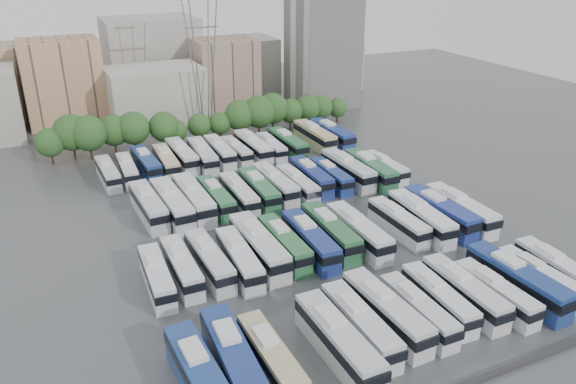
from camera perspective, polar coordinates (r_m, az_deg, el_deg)
name	(u,v)px	position (r m, az deg, el deg)	size (l,w,h in m)	color
ground	(301,231)	(77.80, 1.37, -3.97)	(220.00, 220.00, 0.00)	#424447
tree_line	(195,121)	(112.00, -9.39, 7.12)	(63.75, 8.21, 8.47)	black
city_buildings	(138,76)	(138.37, -15.03, 11.28)	(102.00, 35.00, 20.00)	#9E998E
apartment_tower	(323,50)	(137.88, 3.54, 14.16)	(14.00, 14.00, 26.00)	silver
electricity_pylon	(201,40)	(117.55, -8.82, 15.02)	(9.00, 6.91, 33.83)	slate
bus_r0_s0	(201,378)	(51.77, -8.86, -18.18)	(3.42, 12.93, 4.02)	navy
bus_r0_s1	(233,359)	(53.24, -5.63, -16.50)	(3.40, 13.19, 4.11)	navy
bus_r0_s2	(271,358)	(53.45, -1.69, -16.53)	(2.65, 11.47, 3.59)	tan
bus_r0_s4	(338,341)	(55.13, 5.09, -14.82)	(2.98, 13.10, 4.10)	silver
bus_r0_s5	(360,325)	(57.54, 7.32, -13.22)	(2.79, 12.16, 3.81)	silver
bus_r0_s6	(386,312)	(59.53, 9.93, -11.87)	(3.24, 12.83, 4.00)	silver
bus_r0_s7	(418,310)	(60.79, 13.06, -11.61)	(2.44, 11.13, 3.49)	silver
bus_r0_s8	(439,298)	(63.07, 15.05, -10.40)	(2.97, 11.27, 3.50)	silver
bus_r0_s9	(464,291)	(64.72, 17.47, -9.62)	(2.77, 12.04, 3.77)	silver
bus_r0_s10	(496,293)	(65.88, 20.35, -9.58)	(2.69, 11.08, 3.46)	silver
bus_r0_s11	(517,280)	(68.26, 22.26, -8.31)	(3.54, 13.41, 4.17)	navy
bus_r0_s12	(538,277)	(70.46, 24.09, -7.93)	(2.81, 11.08, 3.45)	silver
bus_r0_s13	(557,270)	(72.75, 25.69, -7.12)	(2.99, 11.71, 3.65)	silver
bus_r1_s0	(157,276)	(66.25, -13.19, -8.36)	(2.88, 11.33, 3.53)	silver
bus_r1_s1	(182,267)	(67.43, -10.76, -7.46)	(2.56, 11.51, 3.61)	silver
bus_r1_s2	(209,260)	(67.98, -8.00, -6.90)	(2.96, 12.03, 3.75)	silver
bus_r1_s3	(239,259)	(67.86, -4.96, -6.79)	(3.20, 12.16, 3.78)	silver
bus_r1_s4	(259,246)	(69.84, -2.99, -5.52)	(3.09, 13.71, 4.29)	silver
bus_r1_s5	(284,243)	(70.96, -0.41, -5.22)	(2.61, 11.92, 3.74)	#30713F
bus_r1_s6	(310,240)	(71.50, 2.24, -4.89)	(3.20, 12.81, 3.99)	navy
bus_r1_s7	(330,231)	(73.69, 4.33, -4.02)	(3.08, 12.76, 3.98)	#2D693D
bus_r1_s8	(358,231)	(73.95, 7.15, -4.00)	(2.83, 12.94, 4.06)	silver
bus_r1_s10	(398,222)	(77.78, 11.14, -3.00)	(2.68, 11.52, 3.60)	silver
bus_r1_s11	(421,217)	(79.13, 13.33, -2.52)	(3.49, 13.16, 4.09)	white
bus_r1_s12	(440,212)	(81.24, 15.18, -1.98)	(3.34, 13.39, 4.17)	navy
bus_r1_s13	(460,209)	(82.88, 17.11, -1.70)	(3.01, 13.18, 4.13)	silver
bus_r2_s1	(149,206)	(82.93, -13.98, -1.34)	(3.32, 12.96, 4.04)	silver
bus_r2_s2	(172,204)	(82.41, -11.71, -1.19)	(3.46, 13.75, 4.28)	silver
bus_r2_s3	(193,199)	(83.44, -9.58, -0.69)	(3.09, 13.62, 4.26)	silver
bus_r2_s4	(216,197)	(84.11, -7.31, -0.56)	(2.58, 11.72, 3.68)	#307147
bus_r2_s5	(239,194)	(84.78, -5.01, -0.22)	(2.74, 11.94, 3.74)	silver
bus_r2_s6	(259,189)	(86.04, -2.98, 0.26)	(2.96, 12.34, 3.85)	#307146
bus_r2_s7	(275,184)	(87.80, -1.35, 0.84)	(3.09, 12.71, 3.97)	silver
bus_r2_s8	(297,184)	(88.08, 0.95, 0.79)	(2.57, 11.47, 3.59)	silver
bus_r2_s9	(311,176)	(90.95, 2.36, 1.62)	(3.01, 12.23, 3.82)	navy
bus_r2_s10	(331,176)	(91.67, 4.39, 1.65)	(2.59, 11.24, 3.52)	navy
bus_r2_s11	(348,170)	(93.53, 6.11, 2.27)	(3.23, 13.44, 4.20)	silver
bus_r2_s12	(370,169)	(94.19, 8.35, 2.29)	(3.23, 13.27, 4.14)	#2D6A44
bus_r2_s13	(385,167)	(96.47, 9.83, 2.49)	(2.48, 10.91, 3.42)	silver
bus_r3_s0	(108,173)	(97.19, -17.82, 1.84)	(2.79, 11.18, 3.48)	silver
bus_r3_s1	(127,170)	(97.89, -16.00, 2.20)	(2.69, 10.89, 3.39)	silver
bus_r3_s2	(146,163)	(99.35, -14.20, 2.84)	(3.15, 12.09, 3.76)	navy
bus_r3_s3	(166,162)	(99.47, -12.27, 3.04)	(2.93, 11.90, 3.71)	#CDC18D
bus_r3_s4	(182,155)	(101.44, -10.73, 3.67)	(3.08, 12.69, 3.96)	silver
bus_r3_s5	(203,155)	(100.84, -8.68, 3.70)	(3.40, 12.86, 4.00)	silver
bus_r3_s6	(220,151)	(102.73, -6.96, 4.12)	(2.74, 12.03, 3.77)	white
bus_r3_s7	(236,151)	(103.21, -5.28, 4.19)	(2.74, 10.89, 3.39)	silver
bus_r3_s8	(253,147)	(104.11, -3.58, 4.61)	(3.12, 12.96, 4.05)	silver
bus_r3_s9	(271,147)	(104.78, -1.71, 4.59)	(2.69, 10.90, 3.40)	silver
bus_r3_s10	(288,143)	(106.00, -0.04, 4.97)	(2.92, 12.42, 3.88)	#2F6D41
bus_r3_s12	(315,136)	(109.81, 2.72, 5.70)	(3.03, 13.28, 4.16)	beige
bus_r3_s13	(332,134)	(111.06, 4.45, 5.87)	(3.30, 13.36, 4.17)	navy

